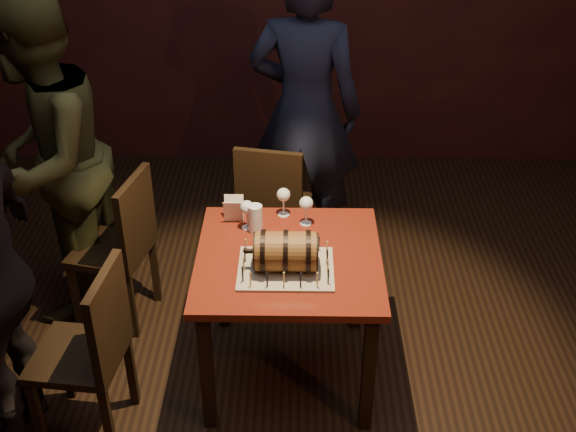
{
  "coord_description": "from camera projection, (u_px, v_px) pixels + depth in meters",
  "views": [
    {
      "loc": [
        0.07,
        -2.86,
        2.76
      ],
      "look_at": [
        0.03,
        0.05,
        0.95
      ],
      "focal_mm": 45.0,
      "sensor_mm": 36.0,
      "label": 1
    }
  ],
  "objects": [
    {
      "name": "birthday_candles",
      "position": [
        286.0,
        261.0,
        3.37
      ],
      "size": [
        0.4,
        0.3,
        0.09
      ],
      "color": "#FFF298",
      "rests_on": "cake_board"
    },
    {
      "name": "person_left_rear",
      "position": [
        46.0,
        161.0,
        3.92
      ],
      "size": [
        0.84,
        1.01,
        1.89
      ],
      "primitive_type": "imported",
      "rotation": [
        0.0,
        0.0,
        -1.71
      ],
      "color": "#3F3F1F",
      "rests_on": "ground"
    },
    {
      "name": "pint_of_ale",
      "position": [
        255.0,
        219.0,
        3.65
      ],
      "size": [
        0.07,
        0.07,
        0.15
      ],
      "color": "silver",
      "rests_on": "pub_table"
    },
    {
      "name": "chair_back",
      "position": [
        273.0,
        204.0,
        4.35
      ],
      "size": [
        0.47,
        0.47,
        0.93
      ],
      "color": "black",
      "rests_on": "ground"
    },
    {
      "name": "pub_table",
      "position": [
        289.0,
        274.0,
        3.56
      ],
      "size": [
        0.9,
        0.9,
        0.75
      ],
      "color": "#51150D",
      "rests_on": "ground"
    },
    {
      "name": "wine_glass_left",
      "position": [
        247.0,
        209.0,
        3.65
      ],
      "size": [
        0.07,
        0.07,
        0.16
      ],
      "color": "silver",
      "rests_on": "pub_table"
    },
    {
      "name": "cake_board",
      "position": [
        286.0,
        269.0,
        3.4
      ],
      "size": [
        0.45,
        0.35,
        0.01
      ],
      "primitive_type": "cube",
      "color": "gray",
      "rests_on": "pub_table"
    },
    {
      "name": "person_back",
      "position": [
        305.0,
        111.0,
        4.44
      ],
      "size": [
        0.78,
        0.59,
        1.93
      ],
      "primitive_type": "imported",
      "rotation": [
        0.0,
        0.0,
        2.94
      ],
      "color": "black",
      "rests_on": "ground"
    },
    {
      "name": "chair_left_rear",
      "position": [
        123.0,
        242.0,
        4.01
      ],
      "size": [
        0.48,
        0.48,
        0.93
      ],
      "color": "black",
      "rests_on": "ground"
    },
    {
      "name": "wine_glass_mid",
      "position": [
        283.0,
        196.0,
        3.75
      ],
      "size": [
        0.07,
        0.07,
        0.16
      ],
      "color": "silver",
      "rests_on": "pub_table"
    },
    {
      "name": "wine_glass_right",
      "position": [
        306.0,
        205.0,
        3.68
      ],
      "size": [
        0.07,
        0.07,
        0.16
      ],
      "color": "silver",
      "rests_on": "pub_table"
    },
    {
      "name": "menu_card",
      "position": [
        234.0,
        210.0,
        3.74
      ],
      "size": [
        0.1,
        0.05,
        0.13
      ],
      "primitive_type": null,
      "color": "white",
      "rests_on": "pub_table"
    },
    {
      "name": "barrel_cake",
      "position": [
        286.0,
        251.0,
        3.35
      ],
      "size": [
        0.35,
        0.2,
        0.2
      ],
      "color": "brown",
      "rests_on": "cake_board"
    },
    {
      "name": "room_shell",
      "position": [
        281.0,
        135.0,
        3.15
      ],
      "size": [
        5.04,
        5.04,
        2.8
      ],
      "color": "black",
      "rests_on": "ground"
    },
    {
      "name": "chair_left_front",
      "position": [
        93.0,
        346.0,
        3.29
      ],
      "size": [
        0.44,
        0.44,
        0.93
      ],
      "color": "black",
      "rests_on": "ground"
    }
  ]
}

